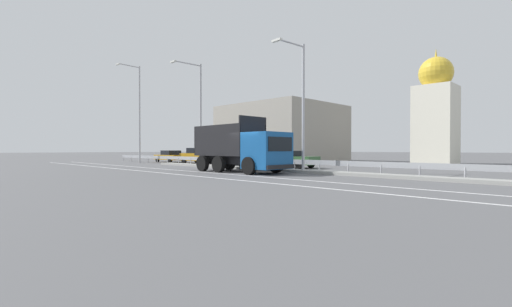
{
  "coord_description": "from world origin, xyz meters",
  "views": [
    {
      "loc": [
        14.74,
        -14.81,
        1.48
      ],
      "look_at": [
        -1.37,
        1.46,
        1.2
      ],
      "focal_mm": 24.0,
      "sensor_mm": 36.0,
      "label": 1
    }
  ],
  "objects_px": {
    "dump_truck": "(249,152)",
    "median_road_sign": "(229,154)",
    "street_lamp_0": "(138,110)",
    "church_tower": "(436,112)",
    "parked_car_0": "(170,156)",
    "parked_car_1": "(198,156)",
    "street_lamp_2": "(301,100)",
    "street_lamp_1": "(198,109)",
    "parked_car_2": "(241,157)",
    "parked_car_3": "(290,159)"
  },
  "relations": [
    {
      "from": "street_lamp_0",
      "to": "parked_car_0",
      "type": "bearing_deg",
      "value": 85.79
    },
    {
      "from": "street_lamp_1",
      "to": "street_lamp_2",
      "type": "bearing_deg",
      "value": -0.2
    },
    {
      "from": "dump_truck",
      "to": "street_lamp_1",
      "type": "relative_size",
      "value": 0.82
    },
    {
      "from": "parked_car_0",
      "to": "dump_truck",
      "type": "bearing_deg",
      "value": -106.2
    },
    {
      "from": "parked_car_0",
      "to": "parked_car_2",
      "type": "relative_size",
      "value": 0.99
    },
    {
      "from": "parked_car_1",
      "to": "parked_car_2",
      "type": "xyz_separation_m",
      "value": [
        6.32,
        0.34,
        -0.07
      ]
    },
    {
      "from": "median_road_sign",
      "to": "parked_car_1",
      "type": "height_order",
      "value": "median_road_sign"
    },
    {
      "from": "street_lamp_2",
      "to": "parked_car_3",
      "type": "relative_size",
      "value": 1.77
    },
    {
      "from": "dump_truck",
      "to": "median_road_sign",
      "type": "height_order",
      "value": "dump_truck"
    },
    {
      "from": "dump_truck",
      "to": "parked_car_1",
      "type": "distance_m",
      "value": 15.14
    },
    {
      "from": "street_lamp_2",
      "to": "median_road_sign",
      "type": "bearing_deg",
      "value": 177.4
    },
    {
      "from": "street_lamp_1",
      "to": "dump_truck",
      "type": "bearing_deg",
      "value": -14.38
    },
    {
      "from": "dump_truck",
      "to": "street_lamp_2",
      "type": "xyz_separation_m",
      "value": [
        2.44,
        2.13,
        3.25
      ]
    },
    {
      "from": "parked_car_0",
      "to": "parked_car_3",
      "type": "xyz_separation_m",
      "value": [
        17.3,
        0.39,
        0.02
      ]
    },
    {
      "from": "dump_truck",
      "to": "street_lamp_0",
      "type": "relative_size",
      "value": 0.69
    },
    {
      "from": "parked_car_1",
      "to": "parked_car_3",
      "type": "height_order",
      "value": "parked_car_1"
    },
    {
      "from": "dump_truck",
      "to": "parked_car_3",
      "type": "xyz_separation_m",
      "value": [
        -1.76,
        6.28,
        -0.59
      ]
    },
    {
      "from": "median_road_sign",
      "to": "parked_car_2",
      "type": "bearing_deg",
      "value": 125.28
    },
    {
      "from": "dump_truck",
      "to": "street_lamp_2",
      "type": "relative_size",
      "value": 0.89
    },
    {
      "from": "street_lamp_0",
      "to": "street_lamp_2",
      "type": "relative_size",
      "value": 1.29
    },
    {
      "from": "street_lamp_0",
      "to": "church_tower",
      "type": "bearing_deg",
      "value": 40.16
    },
    {
      "from": "street_lamp_0",
      "to": "parked_car_1",
      "type": "height_order",
      "value": "street_lamp_0"
    },
    {
      "from": "dump_truck",
      "to": "church_tower",
      "type": "xyz_separation_m",
      "value": [
        4.18,
        21.96,
        3.92
      ]
    },
    {
      "from": "street_lamp_0",
      "to": "parked_car_0",
      "type": "xyz_separation_m",
      "value": [
        0.28,
        3.76,
        -5.06
      ]
    },
    {
      "from": "street_lamp_1",
      "to": "street_lamp_2",
      "type": "height_order",
      "value": "street_lamp_1"
    },
    {
      "from": "church_tower",
      "to": "median_road_sign",
      "type": "bearing_deg",
      "value": -114.81
    },
    {
      "from": "parked_car_0",
      "to": "parked_car_1",
      "type": "distance_m",
      "value": 5.16
    },
    {
      "from": "median_road_sign",
      "to": "parked_car_0",
      "type": "bearing_deg",
      "value": 166.44
    },
    {
      "from": "street_lamp_0",
      "to": "street_lamp_2",
      "type": "height_order",
      "value": "street_lamp_0"
    },
    {
      "from": "street_lamp_0",
      "to": "median_road_sign",
      "type": "bearing_deg",
      "value": 1.31
    },
    {
      "from": "street_lamp_1",
      "to": "street_lamp_2",
      "type": "relative_size",
      "value": 1.08
    },
    {
      "from": "parked_car_0",
      "to": "parked_car_1",
      "type": "height_order",
      "value": "parked_car_1"
    },
    {
      "from": "parked_car_0",
      "to": "church_tower",
      "type": "distance_m",
      "value": 28.61
    },
    {
      "from": "street_lamp_1",
      "to": "parked_car_1",
      "type": "xyz_separation_m",
      "value": [
        -5.44,
        3.82,
        -4.12
      ]
    },
    {
      "from": "street_lamp_0",
      "to": "parked_car_1",
      "type": "bearing_deg",
      "value": 35.36
    },
    {
      "from": "street_lamp_2",
      "to": "parked_car_2",
      "type": "bearing_deg",
      "value": 157.27
    },
    {
      "from": "parked_car_2",
      "to": "parked_car_3",
      "type": "height_order",
      "value": "parked_car_2"
    },
    {
      "from": "median_road_sign",
      "to": "parked_car_1",
      "type": "xyz_separation_m",
      "value": [
        -9.05,
        3.52,
        -0.28
      ]
    },
    {
      "from": "street_lamp_0",
      "to": "street_lamp_2",
      "type": "xyz_separation_m",
      "value": [
        21.77,
        0.0,
        -1.2
      ]
    },
    {
      "from": "dump_truck",
      "to": "parked_car_0",
      "type": "distance_m",
      "value": 19.95
    },
    {
      "from": "street_lamp_2",
      "to": "parked_car_1",
      "type": "bearing_deg",
      "value": 166.72
    },
    {
      "from": "street_lamp_0",
      "to": "parked_car_2",
      "type": "bearing_deg",
      "value": 19.65
    },
    {
      "from": "street_lamp_2",
      "to": "parked_car_1",
      "type": "height_order",
      "value": "street_lamp_2"
    },
    {
      "from": "dump_truck",
      "to": "median_road_sign",
      "type": "xyz_separation_m",
      "value": [
        -4.84,
        2.46,
        -0.21
      ]
    },
    {
      "from": "street_lamp_0",
      "to": "street_lamp_2",
      "type": "bearing_deg",
      "value": 0.01
    },
    {
      "from": "parked_car_0",
      "to": "church_tower",
      "type": "relative_size",
      "value": 0.39
    },
    {
      "from": "median_road_sign",
      "to": "parked_car_2",
      "type": "relative_size",
      "value": 0.47
    },
    {
      "from": "street_lamp_1",
      "to": "street_lamp_0",
      "type": "bearing_deg",
      "value": -179.79
    },
    {
      "from": "dump_truck",
      "to": "street_lamp_1",
      "type": "height_order",
      "value": "street_lamp_1"
    },
    {
      "from": "street_lamp_0",
      "to": "street_lamp_1",
      "type": "relative_size",
      "value": 1.19
    }
  ]
}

